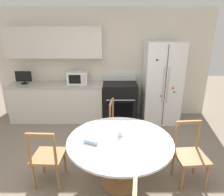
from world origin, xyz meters
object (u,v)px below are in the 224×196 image
object	(u,v)px
microwave	(79,77)
candle_glass	(121,133)
dining_chair_right	(191,155)
oven_range	(121,101)
dining_chair_left	(49,157)
dining_chair_far	(121,125)
countertop_tv	(25,77)
refrigerator	(162,83)

from	to	relation	value
microwave	candle_glass	world-z (taller)	microwave
dining_chair_right	candle_glass	xyz separation A→B (m)	(-1.00, 0.04, 0.33)
oven_range	dining_chair_left	size ratio (longest dim) A/B	1.20
oven_range	dining_chair_far	size ratio (longest dim) A/B	1.20
countertop_tv	dining_chair_right	distance (m)	3.91
dining_chair_right	dining_chair_far	world-z (taller)	same
refrigerator	microwave	world-z (taller)	refrigerator
microwave	countertop_tv	size ratio (longest dim) A/B	1.29
dining_chair_right	countertop_tv	bearing A→B (deg)	-39.07
oven_range	countertop_tv	xyz separation A→B (m)	(-2.27, 0.05, 0.59)
microwave	dining_chair_far	size ratio (longest dim) A/B	0.52
dining_chair_right	candle_glass	distance (m)	1.06
oven_range	dining_chair_far	bearing A→B (deg)	-92.06
dining_chair_far	candle_glass	bearing A→B (deg)	6.74
countertop_tv	dining_chair_right	world-z (taller)	countertop_tv
microwave	candle_glass	distance (m)	2.35
dining_chair_right	dining_chair_far	size ratio (longest dim) A/B	1.00
oven_range	refrigerator	bearing A→B (deg)	-1.92
dining_chair_right	dining_chair_far	distance (m)	1.36
countertop_tv	dining_chair_right	bearing A→B (deg)	-34.09
dining_chair_left	oven_range	bearing A→B (deg)	65.47
countertop_tv	dining_chair_left	xyz separation A→B (m)	(1.17, -2.20, -0.63)
countertop_tv	microwave	bearing A→B (deg)	1.13
countertop_tv	dining_chair_right	size ratio (longest dim) A/B	0.40
countertop_tv	candle_glass	size ratio (longest dim) A/B	4.25
dining_chair_left	candle_glass	xyz separation A→B (m)	(1.02, 0.08, 0.33)
refrigerator	countertop_tv	size ratio (longest dim) A/B	5.17
oven_range	dining_chair_left	world-z (taller)	oven_range
dining_chair_right	refrigerator	bearing A→B (deg)	-95.98
refrigerator	dining_chair_left	world-z (taller)	refrigerator
refrigerator	dining_chair_left	distance (m)	3.00
countertop_tv	candle_glass	distance (m)	3.06
oven_range	microwave	size ratio (longest dim) A/B	2.31
refrigerator	countertop_tv	xyz separation A→B (m)	(-3.23, 0.08, 0.12)
dining_chair_far	candle_glass	world-z (taller)	dining_chair_far
refrigerator	candle_glass	world-z (taller)	refrigerator
refrigerator	candle_glass	size ratio (longest dim) A/B	21.97
dining_chair_left	dining_chair_far	world-z (taller)	same
refrigerator	microwave	bearing A→B (deg)	176.96
microwave	dining_chair_left	xyz separation A→B (m)	(-0.10, -2.23, -0.61)
refrigerator	dining_chair_far	size ratio (longest dim) A/B	2.08
countertop_tv	dining_chair_far	world-z (taller)	countertop_tv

